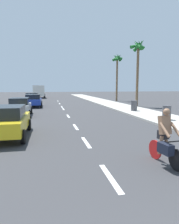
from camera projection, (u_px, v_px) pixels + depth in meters
name	position (u px, v px, depth m)	size (l,w,h in m)	color
ground_plane	(65.00, 111.00, 20.21)	(160.00, 160.00, 0.00)	#38383A
sidewalk_strip	(123.00, 107.00, 23.57)	(3.60, 80.00, 0.14)	#B2ADA3
lane_stripe_1	(110.00, 177.00, 5.47)	(0.16, 1.80, 0.01)	white
lane_stripe_2	(86.00, 142.00, 8.93)	(0.16, 1.80, 0.01)	white
lane_stripe_3	(76.00, 127.00, 12.36)	(0.16, 1.80, 0.01)	white
lane_stripe_4	(68.00, 116.00, 16.97)	(0.16, 1.80, 0.01)	white
lane_stripe_5	(63.00, 109.00, 22.32)	(0.16, 1.80, 0.01)	white
lane_stripe_6	(62.00, 107.00, 24.71)	(0.16, 1.80, 0.01)	white
lane_stripe_7	(60.00, 104.00, 29.53)	(0.16, 1.80, 0.01)	white
lane_stripe_8	(58.00, 101.00, 34.90)	(0.16, 1.80, 0.01)	white
cyclist	(165.00, 140.00, 6.26)	(0.66, 1.71, 1.82)	black
parked_car_yellow	(8.00, 121.00, 9.74)	(1.93, 4.15, 1.57)	gold
parked_car_silver	(20.00, 106.00, 16.97)	(1.91, 3.96, 1.57)	#B7BABF
parked_car_blue	(33.00, 100.00, 24.57)	(2.11, 4.51, 1.57)	#1E389E
parked_car_white	(32.00, 98.00, 30.56)	(2.17, 4.52, 1.57)	white
delivery_truck	(39.00, 91.00, 44.44)	(2.85, 6.32, 2.80)	maroon
palm_tree_far	(138.00, 53.00, 24.50)	(1.97, 1.75, 8.43)	brown
palm_tree_distant	(117.00, 63.00, 34.32)	(1.85, 1.77, 8.29)	brown
trash_bin_near	(167.00, 112.00, 14.28)	(0.60, 0.60, 1.02)	#47474C
trash_bin_far	(134.00, 106.00, 19.60)	(0.60, 0.60, 1.01)	#47474C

